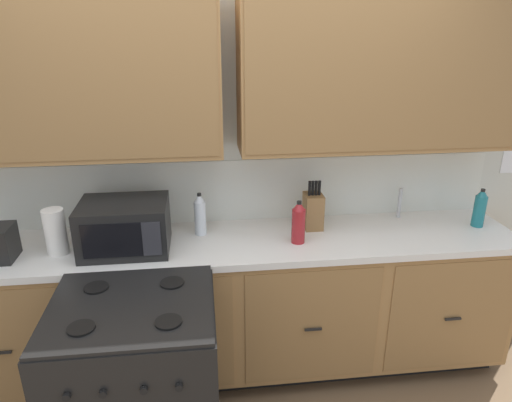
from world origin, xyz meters
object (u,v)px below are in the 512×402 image
microwave (125,226)px  bottle_teal (480,208)px  bottle_clear (200,214)px  stove_range (140,386)px  knife_block (313,210)px  bottle_red (298,223)px  paper_towel_roll (55,232)px

microwave → bottle_teal: bearing=1.8°
bottle_clear → stove_range: bearing=-114.0°
microwave → bottle_clear: bearing=20.1°
knife_block → bottle_teal: 1.04m
bottle_clear → bottle_teal: bearing=-2.8°
bottle_red → microwave: bearing=178.3°
stove_range → knife_block: (1.02, 0.75, 0.58)m
knife_block → paper_towel_roll: 1.49m
bottle_red → bottle_clear: 0.59m
stove_range → bottle_clear: bottle_clear is taller
bottle_teal → bottle_clear: (-1.73, 0.09, 0.01)m
knife_block → bottle_teal: (1.04, -0.10, 0.01)m
paper_towel_roll → bottle_teal: 2.52m
paper_towel_roll → bottle_red: bearing=-0.9°
bottle_red → bottle_clear: bottle_clear is taller
microwave → bottle_teal: size_ratio=1.95×
microwave → bottle_teal: (2.15, 0.07, -0.02)m
knife_block → microwave: bearing=-171.5°
paper_towel_roll → bottle_clear: (0.79, 0.16, -0.00)m
bottle_teal → stove_range: bearing=-162.5°
stove_range → bottle_clear: size_ratio=3.62×
stove_range → knife_block: 1.39m
microwave → knife_block: bearing=8.5°
stove_range → bottle_clear: bearing=66.0°
stove_range → bottle_red: size_ratio=3.71×
knife_block → bottle_clear: 0.69m
knife_block → bottle_clear: bearing=-178.9°
stove_range → paper_towel_roll: paper_towel_roll is taller
knife_block → bottle_red: (-0.13, -0.19, 0.01)m
knife_block → paper_towel_roll: bearing=-173.4°
microwave → paper_towel_roll: microwave is taller
microwave → paper_towel_roll: bearing=-179.0°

